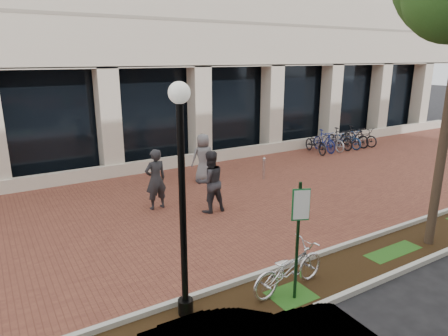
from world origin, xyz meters
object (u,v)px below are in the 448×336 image
lamppost (182,192)px  bike_rack_cluster (340,139)px  parking_sign (299,227)px  bollard (264,168)px  pedestrian_left (156,179)px  pedestrian_right (203,158)px  locked_bicycle (289,268)px  pedestrian_mid (210,182)px

lamppost → bike_rack_cluster: bearing=32.8°
parking_sign → bollard: bearing=82.4°
pedestrian_left → pedestrian_right: size_ratio=1.04×
locked_bicycle → bollard: locked_bicycle is taller
pedestrian_mid → locked_bicycle: bearing=82.9°
lamppost → pedestrian_left: lamppost is taller
parking_sign → bike_rack_cluster: parking_sign is taller
parking_sign → lamppost: (-2.04, 0.68, 0.85)m
parking_sign → bike_rack_cluster: 13.98m
pedestrian_left → bollard: size_ratio=2.18×
locked_bicycle → pedestrian_right: 7.67m
lamppost → pedestrian_left: 5.67m
pedestrian_right → bollard: bearing=162.5°
bike_rack_cluster → parking_sign: bearing=-133.7°
parking_sign → pedestrian_mid: (0.84, 4.87, -0.58)m
lamppost → pedestrian_right: 8.30m
parking_sign → pedestrian_left: size_ratio=1.26×
pedestrian_left → parking_sign: bearing=88.8°
parking_sign → pedestrian_left: bearing=119.2°
parking_sign → pedestrian_left: parking_sign is taller
pedestrian_right → lamppost: bearing=67.1°
pedestrian_mid → bike_rack_cluster: pedestrian_mid is taller
bollard → bike_rack_cluster: size_ratio=0.21×
bike_rack_cluster → pedestrian_left: bearing=-158.6°
lamppost → pedestrian_right: bearing=59.2°
parking_sign → locked_bicycle: parking_sign is taller
parking_sign → bollard: parking_sign is taller
parking_sign → locked_bicycle: (0.09, 0.32, -1.04)m
parking_sign → pedestrian_mid: 4.98m
lamppost → bike_rack_cluster: size_ratio=1.00×
locked_bicycle → pedestrian_mid: bearing=-14.7°
locked_bicycle → lamppost: bearing=75.1°
lamppost → pedestrian_left: bearing=73.4°
bike_rack_cluster → pedestrian_mid: bearing=-151.2°
parking_sign → lamppost: bearing=-173.8°
lamppost → pedestrian_mid: bearing=55.5°
bike_rack_cluster → lamppost: bearing=-140.7°
pedestrian_right → pedestrian_left: bearing=41.8°
pedestrian_left → bollard: pedestrian_left is taller
locked_bicycle → bike_rack_cluster: bike_rack_cluster is taller
lamppost → pedestrian_left: size_ratio=2.21×
locked_bicycle → bike_rack_cluster: 13.66m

